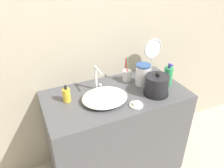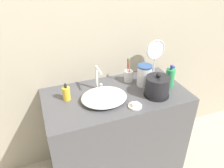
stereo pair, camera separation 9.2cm
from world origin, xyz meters
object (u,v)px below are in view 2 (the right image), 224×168
shampoo_bottle (66,93)px  water_pitcher (144,75)px  electric_kettle (157,87)px  lotion_bottle (170,78)px  toothbrush_cup (129,76)px  vanity_mirror (155,57)px  faucet (98,77)px

shampoo_bottle → water_pitcher: 0.65m
electric_kettle → lotion_bottle: 0.19m
toothbrush_cup → shampoo_bottle: toothbrush_cup is taller
toothbrush_cup → electric_kettle: bearing=-68.6°
lotion_bottle → water_pitcher: bearing=152.7°
vanity_mirror → shampoo_bottle: bearing=-172.6°
toothbrush_cup → water_pitcher: toothbrush_cup is taller
faucet → shampoo_bottle: 0.28m
shampoo_bottle → electric_kettle: bearing=-16.0°
faucet → vanity_mirror: (0.55, 0.05, 0.07)m
lotion_bottle → water_pitcher: lotion_bottle is taller
faucet → water_pitcher: 0.39m
lotion_bottle → shampoo_bottle: size_ratio=1.31×
faucet → water_pitcher: bearing=-9.5°
shampoo_bottle → faucet: bearing=11.0°
toothbrush_cup → vanity_mirror: bearing=2.8°
toothbrush_cup → faucet: bearing=-172.0°
electric_kettle → shampoo_bottle: 0.70m
electric_kettle → water_pitcher: size_ratio=1.10×
electric_kettle → toothbrush_cup: (-0.11, 0.28, -0.02)m
lotion_bottle → toothbrush_cup: bearing=144.3°
toothbrush_cup → lotion_bottle: bearing=-35.7°
toothbrush_cup → water_pitcher: 0.15m
electric_kettle → faucet: bearing=148.9°
shampoo_bottle → lotion_bottle: bearing=-7.4°
faucet → toothbrush_cup: bearing=8.0°
faucet → shampoo_bottle: faucet is taller
faucet → lotion_bottle: faucet is taller
faucet → water_pitcher: (0.39, -0.06, -0.03)m
lotion_bottle → vanity_mirror: 0.24m
shampoo_bottle → water_pitcher: water_pitcher is taller
faucet → shampoo_bottle: size_ratio=1.41×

